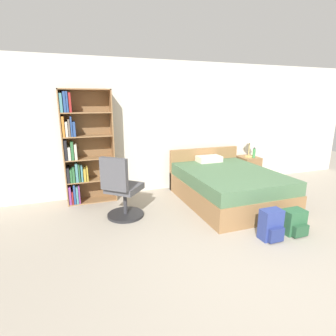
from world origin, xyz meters
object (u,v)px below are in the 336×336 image
at_px(bookshelf, 81,149).
at_px(backpack_green, 294,222).
at_px(water_bottle, 254,153).
at_px(backpack_blue, 271,225).
at_px(office_chair, 122,191).
at_px(table_lamp, 250,140).
at_px(bed, 227,185).
at_px(nightstand, 247,170).

relative_size(bookshelf, backpack_green, 5.79).
bearing_deg(water_bottle, backpack_green, -112.45).
bearing_deg(water_bottle, backpack_blue, -121.29).
bearing_deg(backpack_green, office_chair, 149.11).
relative_size(bookshelf, water_bottle, 9.08).
bearing_deg(backpack_green, table_lamp, 69.94).
distance_m(bed, backpack_blue, 1.45).
bearing_deg(nightstand, office_chair, -163.47).
bearing_deg(water_bottle, bookshelf, 177.27).
relative_size(bed, office_chair, 1.99).
bearing_deg(bookshelf, backpack_green, -39.67).
bearing_deg(backpack_blue, nightstand, 61.02).
distance_m(nightstand, backpack_blue, 2.55).
distance_m(water_bottle, backpack_green, 2.33).
distance_m(bed, backpack_green, 1.43).
relative_size(nightstand, water_bottle, 2.74).
height_order(bookshelf, table_lamp, bookshelf).
distance_m(table_lamp, water_bottle, 0.31).
xyz_separation_m(office_chair, table_lamp, (3.00, 0.88, 0.54)).
bearing_deg(table_lamp, nightstand, 46.21).
distance_m(office_chair, backpack_green, 2.58).
bearing_deg(bookshelf, nightstand, -0.89).
height_order(backpack_green, backpack_blue, backpack_blue).
height_order(bookshelf, office_chair, bookshelf).
bearing_deg(backpack_blue, table_lamp, 61.13).
bearing_deg(bed, bookshelf, 161.06).
distance_m(bookshelf, table_lamp, 3.53).
xyz_separation_m(nightstand, backpack_green, (-0.82, -2.21, -0.14)).
bearing_deg(bed, backpack_blue, -97.57).
relative_size(office_chair, backpack_green, 2.95).
bearing_deg(bed, office_chair, -177.34).
relative_size(bookshelf, nightstand, 3.32).
height_order(bookshelf, bed, bookshelf).
height_order(table_lamp, backpack_blue, table_lamp).
height_order(bed, backpack_blue, bed).
xyz_separation_m(table_lamp, water_bottle, (0.06, -0.10, -0.28)).
bearing_deg(office_chair, water_bottle, 14.25).
relative_size(nightstand, backpack_green, 1.75).
height_order(office_chair, backpack_blue, office_chair).
distance_m(backpack_green, backpack_blue, 0.42).
bearing_deg(table_lamp, water_bottle, -58.58).
height_order(office_chair, backpack_green, office_chair).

